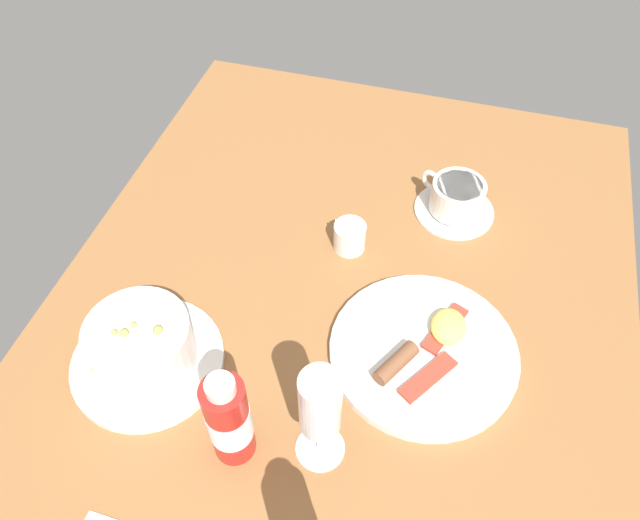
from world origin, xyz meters
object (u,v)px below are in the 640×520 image
(porridge_bowl, at_px, (142,347))
(breakfast_plate, at_px, (425,351))
(coffee_cup, at_px, (456,199))
(creamer_jug, at_px, (349,236))
(sauce_bottle_red, at_px, (229,420))
(wine_glass, at_px, (320,408))

(porridge_bowl, relative_size, breakfast_plate, 0.80)
(coffee_cup, xyz_separation_m, creamer_jug, (0.12, -0.15, -0.00))
(coffee_cup, distance_m, breakfast_plate, 0.29)
(sauce_bottle_red, bearing_deg, coffee_cup, 157.06)
(coffee_cup, height_order, creamer_jug, coffee_cup)
(porridge_bowl, bearing_deg, sauce_bottle_red, 63.71)
(coffee_cup, height_order, wine_glass, wine_glass)
(coffee_cup, xyz_separation_m, breakfast_plate, (0.28, -0.00, -0.02))
(creamer_jug, relative_size, breakfast_plate, 0.24)
(coffee_cup, distance_m, sauce_bottle_red, 0.52)
(porridge_bowl, height_order, wine_glass, wine_glass)
(breakfast_plate, bearing_deg, creamer_jug, -137.63)
(coffee_cup, bearing_deg, creamer_jug, -50.38)
(wine_glass, bearing_deg, creamer_jug, -171.83)
(breakfast_plate, bearing_deg, sauce_bottle_red, -46.13)
(creamer_jug, height_order, breakfast_plate, creamer_jug)
(coffee_cup, relative_size, creamer_jug, 2.17)
(wine_glass, height_order, breakfast_plate, wine_glass)
(sauce_bottle_red, relative_size, breakfast_plate, 0.62)
(porridge_bowl, distance_m, sauce_bottle_red, 0.18)
(coffee_cup, height_order, breakfast_plate, coffee_cup)
(creamer_jug, bearing_deg, wine_glass, 8.17)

